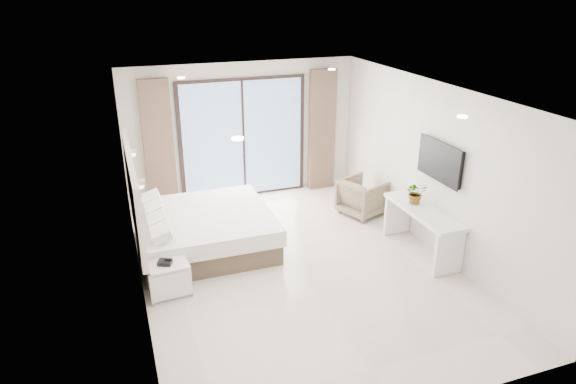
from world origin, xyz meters
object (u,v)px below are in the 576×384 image
Objects in this scene: nightstand at (169,279)px; bed at (203,230)px; armchair at (363,195)px; console_desk at (423,221)px.

bed is at bearing 54.94° from nightstand.
armchair reaches higher than bed.
bed is 1.32× the size of console_desk.
nightstand is (-0.71, -1.20, -0.07)m from bed.
bed is 3.10m from armchair.
nightstand is 0.35× the size of console_desk.
console_desk is at bearing -22.32° from bed.
armchair reaches higher than nightstand.
bed is 2.85× the size of armchair.
bed reaches higher than nightstand.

